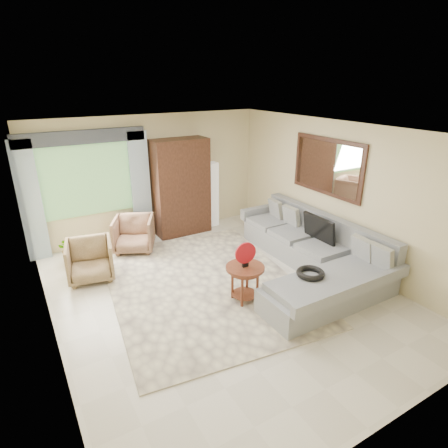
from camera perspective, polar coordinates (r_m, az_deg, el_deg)
ground at (r=6.22m, az=-0.36°, el=-10.50°), size 6.00×6.00×0.00m
area_rug at (r=6.48m, az=-3.17°, el=-9.02°), size 3.47×4.34×0.02m
sectional_sofa at (r=6.92m, az=13.32°, el=-4.94°), size 2.30×3.46×0.90m
tv_screen at (r=7.03m, az=14.27°, el=-0.70°), size 0.14×0.74×0.48m
garden_hose at (r=5.82m, az=13.04°, el=-7.30°), size 0.43×0.43×0.09m
coffee_table at (r=5.89m, az=3.19°, el=-8.95°), size 0.60×0.60×0.60m
red_disc at (r=5.65m, az=3.29°, el=-4.44°), size 0.34×0.07×0.34m
armchair_left at (r=6.89m, az=-19.73°, el=-5.19°), size 0.88×0.90×0.70m
armchair_right at (r=7.74m, az=-13.57°, el=-1.48°), size 1.02×1.03×0.71m
potted_plant at (r=7.64m, az=-22.07°, el=-3.35°), size 0.57×0.50×0.58m
armoire at (r=8.27m, az=-6.58°, el=5.58°), size 1.20×0.55×2.10m
floor_lamp at (r=8.74m, az=-1.86°, el=4.54°), size 0.24×0.24×1.50m
window at (r=7.88m, az=-20.22°, el=6.24°), size 1.80×0.04×1.40m
curtain_left at (r=7.75m, az=-27.43°, el=2.96°), size 0.40×0.08×2.30m
curtain_right at (r=8.10m, az=-12.59°, el=5.60°), size 0.40×0.08×2.30m
valance at (r=7.65m, az=-20.94°, el=12.26°), size 2.40×0.12×0.26m
wall_mirror at (r=7.25m, az=15.42°, el=8.42°), size 0.05×1.70×1.05m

